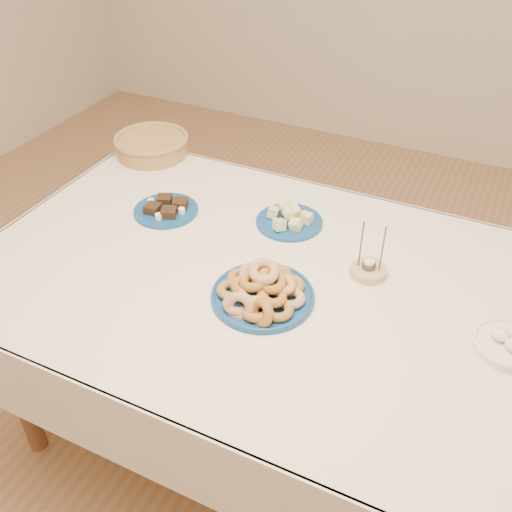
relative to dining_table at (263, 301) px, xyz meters
The scene contains 8 objects.
ground 0.64m from the dining_table, ahead, with size 5.00×5.00×0.00m, color #936745.
dining_table is the anchor object (origin of this frame).
donut_platter 0.18m from the dining_table, 67.08° to the right, with size 0.31×0.31×0.13m.
melon_plate 0.30m from the dining_table, 96.96° to the left, with size 0.28×0.28×0.08m.
brownie_plate 0.47m from the dining_table, 160.16° to the left, with size 0.25×0.25×0.04m.
wicker_basket 0.87m from the dining_table, 145.59° to the left, with size 0.37×0.37×0.08m.
candle_holder 0.32m from the dining_table, 25.35° to the left, with size 0.11×0.11×0.18m.
egg_bowl 0.68m from the dining_table, ahead, with size 0.23×0.23×0.06m.
Camera 1 is at (0.53, -1.16, 1.79)m, focal length 40.00 mm.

